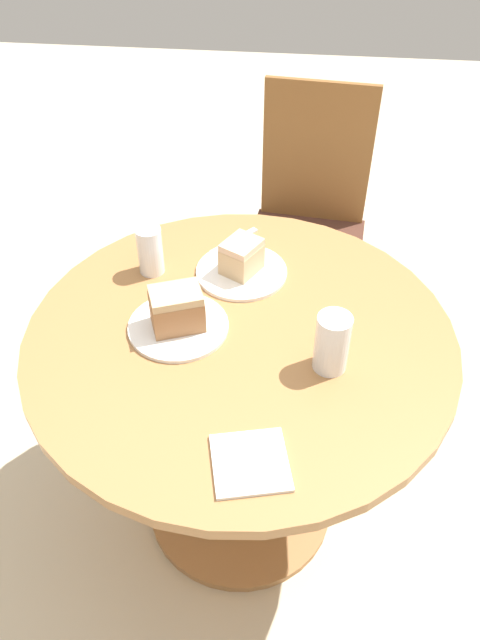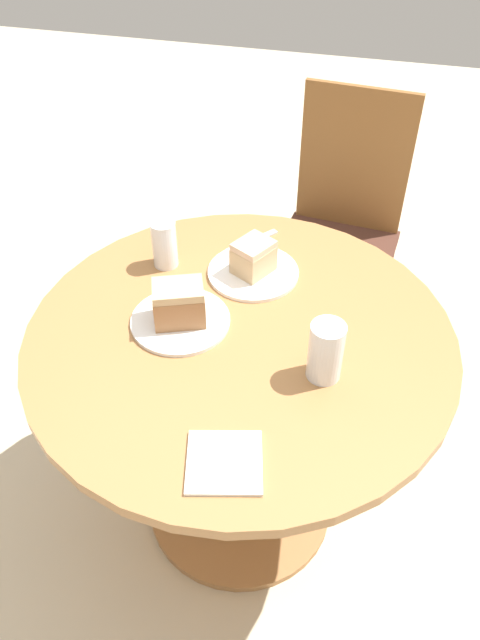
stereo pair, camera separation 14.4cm
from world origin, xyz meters
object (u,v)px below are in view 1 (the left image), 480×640
Objects in this scene: cake_slice_far at (177,309)px; glass_lemonade at (332,345)px; chair at (308,226)px; cake_slice_near at (242,256)px; plate_far at (178,326)px; plate_near at (242,272)px; glass_water at (150,253)px.

cake_slice_far is 0.37m from glass_lemonade.
chair is at bearing 70.65° from cake_slice_far.
chair is 7.87× the size of cake_slice_near.
plate_far is 1.94× the size of cake_slice_near.
chair is 0.96m from cake_slice_far.
cake_slice_near is 0.87× the size of cake_slice_far.
plate_far is 1.67× the size of glass_lemonade.
chair is at bearing 74.55° from cake_slice_near.
plate_near is at bearing 60.81° from plate_far.
plate_near is 0.24m from glass_water.
cake_slice_far is at bearing -119.19° from cake_slice_near.
glass_lemonade is (0.36, -0.08, 0.06)m from plate_far.
plate_far is 0.24m from glass_water.
glass_lemonade is (0.23, -0.31, 0.06)m from plate_near.
chair is 7.45× the size of glass_water.
cake_slice_near reaches higher than plate_far.
chair reaches higher than plate_far.
chair is 6.82× the size of cake_slice_far.
glass_water reaches higher than cake_slice_near.
cake_slice_near is 0.39m from glass_lemonade.
cake_slice_far is (-0.13, -0.23, 0.06)m from plate_near.
plate_near and plate_far have the same top height.
cake_slice_near is at bearing 126.58° from glass_lemonade.
cake_slice_far is at bearing -90.00° from plate_far.
glass_water is (-0.11, 0.21, -0.00)m from cake_slice_far.
cake_slice_far is 1.00× the size of glass_lemonade.
glass_water reaches higher than cake_slice_far.
plate_near is at bearing 86.42° from cake_slice_near.
cake_slice_near is 0.95× the size of glass_water.
cake_slice_far is at bearing -103.80° from chair.
plate_far is at bearing 90.00° from cake_slice_far.
glass_lemonade reaches higher than cake_slice_far.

